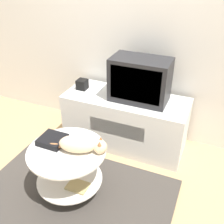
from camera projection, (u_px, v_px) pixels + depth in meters
ground_plane at (77, 195)px, 2.40m from camera, size 12.00×12.00×0.00m
wall_back at (128, 21)px, 2.72m from camera, size 8.00×0.05×2.60m
rug at (77, 194)px, 2.40m from camera, size 1.72×1.08×0.02m
tv_stand at (125, 121)px, 2.93m from camera, size 1.33×0.53×0.59m
tv at (140, 80)px, 2.62m from camera, size 0.59×0.33×0.45m
speaker at (82, 84)px, 2.92m from camera, size 0.11×0.11×0.11m
coffee_table at (68, 165)px, 2.28m from camera, size 0.67×0.67×0.47m
dvd_box at (53, 140)px, 2.27m from camera, size 0.22×0.21×0.05m
cat at (81, 145)px, 2.14m from camera, size 0.51×0.24×0.14m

